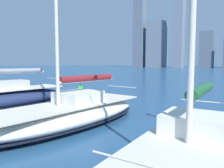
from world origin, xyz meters
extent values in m
cube|color=slate|center=(27.07, -159.24, 12.26)|extent=(8.73, 6.15, 24.53)
cube|color=slate|center=(44.70, -154.50, 24.84)|extent=(6.23, 6.74, 49.68)
cube|color=slate|center=(65.03, -164.12, 17.71)|extent=(13.69, 11.93, 35.41)
cube|color=slate|center=(79.59, -162.00, 27.12)|extent=(8.58, 6.60, 54.24)
ellipsoid|color=white|center=(-2.58, -5.99, 0.47)|extent=(3.24, 6.89, 0.94)
ellipsoid|color=black|center=(-2.58, -5.99, 0.21)|extent=(3.25, 6.92, 0.10)
cube|color=beige|center=(-2.58, -5.99, 0.97)|extent=(2.67, 6.05, 0.06)
cube|color=silver|center=(-2.56, -6.40, 1.28)|extent=(1.85, 1.56, 0.55)
cylinder|color=silver|center=(-2.54, -6.90, 2.05)|extent=(0.23, 2.85, 0.12)
cylinder|color=#1E5633|center=(-2.54, -6.90, 2.17)|extent=(0.42, 2.63, 0.32)
cylinder|color=silver|center=(-2.70, -2.87, 1.49)|extent=(1.94, 0.11, 0.04)
cylinder|color=silver|center=(-2.46, -9.04, 1.49)|extent=(2.24, 0.12, 0.04)
ellipsoid|color=white|center=(3.47, -7.46, 0.49)|extent=(3.69, 9.30, 0.98)
ellipsoid|color=black|center=(3.47, -7.46, 0.22)|extent=(3.71, 9.34, 0.10)
cube|color=beige|center=(3.47, -7.46, 1.01)|extent=(3.07, 8.17, 0.06)
cube|color=silver|center=(3.43, -8.00, 1.32)|extent=(1.93, 2.14, 0.55)
cylinder|color=silver|center=(3.37, -8.68, 2.09)|extent=(0.43, 3.81, 0.12)
cylinder|color=maroon|center=(3.37, -8.68, 2.21)|extent=(0.61, 3.53, 0.32)
cylinder|color=silver|center=(3.14, -11.53, 1.53)|extent=(2.21, 0.22, 0.04)
ellipsoid|color=navy|center=(9.83, -7.60, 0.62)|extent=(3.74, 9.38, 1.24)
ellipsoid|color=black|center=(9.83, -7.60, 0.28)|extent=(3.76, 9.43, 0.10)
cube|color=beige|center=(9.83, -7.60, 1.27)|extent=(3.12, 8.24, 0.06)
cube|color=silver|center=(9.78, -8.14, 1.58)|extent=(1.89, 2.17, 0.55)
cylinder|color=silver|center=(9.71, -8.83, 2.35)|extent=(0.51, 3.83, 0.12)
cylinder|color=gray|center=(9.71, -8.83, 2.47)|extent=(0.68, 3.55, 0.32)
cylinder|color=silver|center=(9.42, -11.69, 1.79)|extent=(2.11, 0.26, 0.04)
sphere|color=green|center=(11.19, -16.57, 0.35)|extent=(0.70, 0.70, 0.70)
cylinder|color=black|center=(11.19, -16.57, 1.05)|extent=(0.06, 0.06, 0.70)
camera|label=1|loc=(-3.99, -0.09, 2.97)|focal=35.00mm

